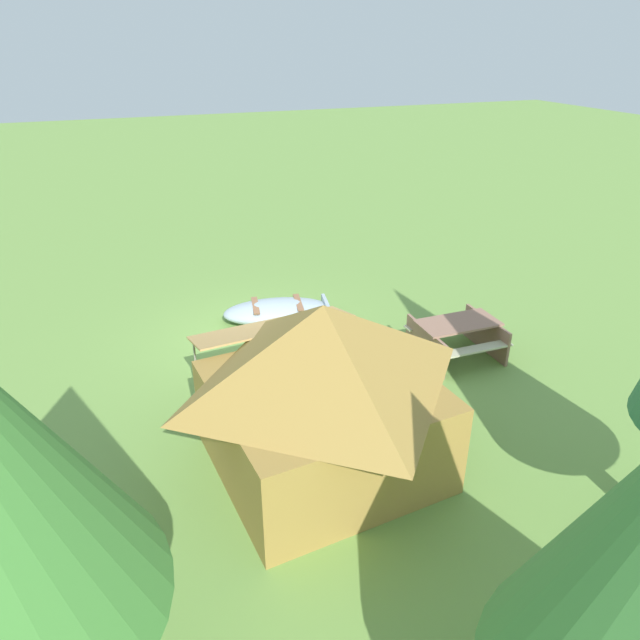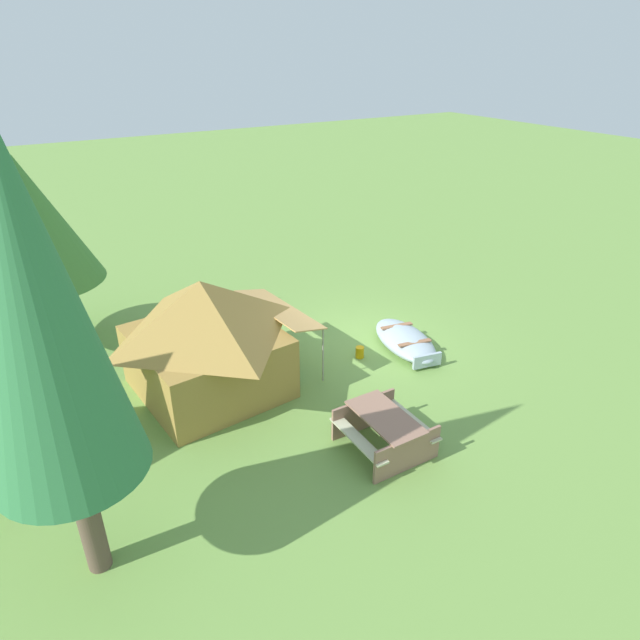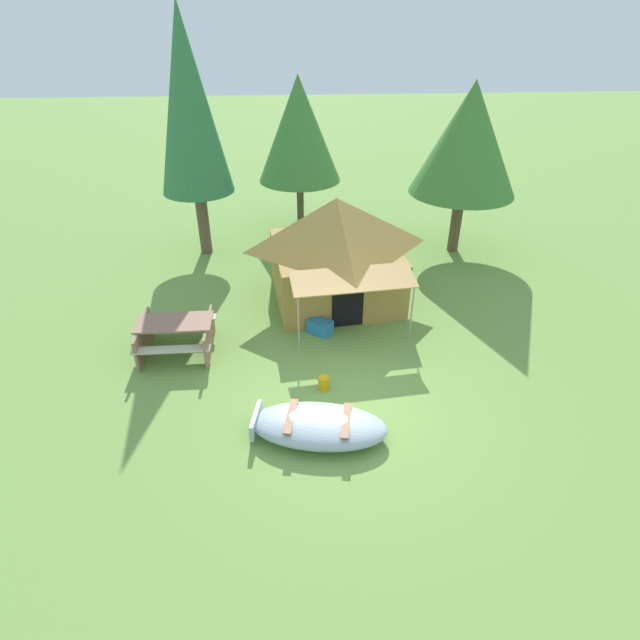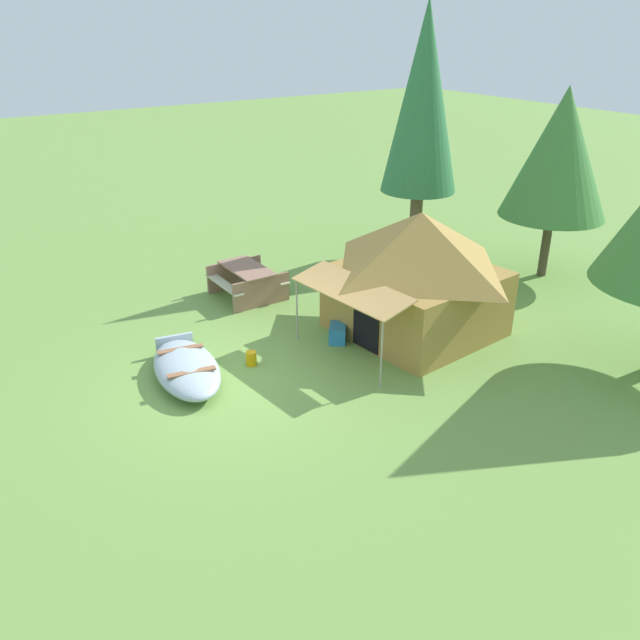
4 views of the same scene
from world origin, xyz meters
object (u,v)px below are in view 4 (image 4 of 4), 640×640
object	(u,v)px
beached_rowboat	(186,368)
pine_tree_back_right	(423,100)
pine_tree_far_center	(560,153)
cooler_box	(338,333)
canvas_cabin_tent	(418,271)
fuel_can	(251,358)
picnic_table	(247,278)

from	to	relation	value
beached_rowboat	pine_tree_back_right	size ratio (longest dim) A/B	0.39
pine_tree_back_right	pine_tree_far_center	distance (m)	3.79
cooler_box	pine_tree_far_center	world-z (taller)	pine_tree_far_center
canvas_cabin_tent	fuel_can	distance (m)	4.07
canvas_cabin_tent	pine_tree_back_right	world-z (taller)	pine_tree_back_right
cooler_box	pine_tree_back_right	world-z (taller)	pine_tree_back_right
beached_rowboat	picnic_table	distance (m)	4.16
canvas_cabin_tent	cooler_box	xyz separation A→B (m)	(-0.52, -1.73, -1.24)
pine_tree_far_center	pine_tree_back_right	bearing A→B (deg)	-147.76
beached_rowboat	pine_tree_back_right	xyz separation A→B (m)	(-2.94, 8.36, 4.16)
picnic_table	cooler_box	distance (m)	3.31
beached_rowboat	pine_tree_back_right	bearing A→B (deg)	109.41
pine_tree_far_center	beached_rowboat	bearing A→B (deg)	-90.67
picnic_table	pine_tree_far_center	bearing A→B (deg)	67.28
pine_tree_back_right	pine_tree_far_center	world-z (taller)	pine_tree_back_right
pine_tree_back_right	pine_tree_far_center	size ratio (longest dim) A/B	1.40
canvas_cabin_tent	pine_tree_back_right	xyz separation A→B (m)	(-3.76, 3.24, 2.98)
picnic_table	pine_tree_far_center	world-z (taller)	pine_tree_far_center
beached_rowboat	pine_tree_far_center	world-z (taller)	pine_tree_far_center
beached_rowboat	canvas_cabin_tent	distance (m)	5.32
pine_tree_back_right	pine_tree_far_center	xyz separation A→B (m)	(3.07, 1.93, -1.11)
canvas_cabin_tent	picnic_table	distance (m)	4.48
fuel_can	cooler_box	bearing A→B (deg)	87.73
picnic_table	pine_tree_back_right	xyz separation A→B (m)	(0.02, 5.45, 3.91)
beached_rowboat	pine_tree_far_center	distance (m)	10.73
beached_rowboat	cooler_box	world-z (taller)	beached_rowboat
picnic_table	cooler_box	bearing A→B (deg)	8.38
canvas_cabin_tent	cooler_box	world-z (taller)	canvas_cabin_tent
pine_tree_far_center	fuel_can	bearing A→B (deg)	-89.42
fuel_can	canvas_cabin_tent	bearing A→B (deg)	80.95
beached_rowboat	cooler_box	xyz separation A→B (m)	(0.29, 3.39, -0.05)
pine_tree_back_right	cooler_box	bearing A→B (deg)	-56.89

